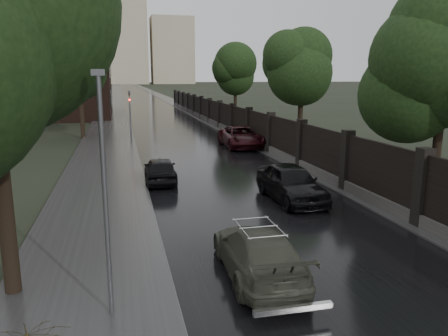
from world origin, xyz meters
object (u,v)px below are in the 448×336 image
tree_right_b (302,77)px  traffic_light (130,113)px  volga_sedan (258,252)px  hatchback_left (160,170)px  car_right_near (291,183)px  car_right_far (241,137)px  lamp_post (105,196)px  tree_right_c (235,77)px  tree_left_far (79,73)px  tree_right_a (444,77)px

tree_right_b → traffic_light: (-11.80, 2.99, -2.55)m
volga_sedan → tree_right_b: bearing=-113.6°
hatchback_left → car_right_near: (4.88, -4.32, 0.13)m
car_right_near → car_right_far: size_ratio=0.82×
lamp_post → car_right_far: 23.12m
tree_right_c → tree_right_b: bearing=-90.0°
car_right_near → hatchback_left: bearing=136.6°
car_right_far → volga_sedan: bearing=-103.8°
tree_right_c → car_right_near: 31.80m
hatchback_left → tree_left_far: bearing=-71.9°
traffic_light → car_right_far: traffic_light is taller
tree_left_far → tree_right_b: 17.45m
lamp_post → tree_right_b: bearing=57.8°
car_right_far → tree_right_c: bearing=77.1°
lamp_post → volga_sedan: size_ratio=1.19×
hatchback_left → car_right_far: size_ratio=0.68×
lamp_post → car_right_near: bearing=47.1°
lamp_post → car_right_near: size_ratio=1.16×
tree_right_a → car_right_far: size_ratio=1.30×
tree_right_a → volga_sedan: (-9.30, -5.21, -4.33)m
tree_right_a → car_right_far: bearing=105.7°
tree_right_a → hatchback_left: size_ratio=1.92×
lamp_post → car_right_near: lamp_post is taller
lamp_post → hatchback_left: lamp_post is taller
volga_sedan → hatchback_left: 10.67m
tree_left_far → traffic_light: 6.84m
traffic_light → lamp_post: bearing=-92.7°
tree_right_a → car_right_near: size_ratio=1.59×
tree_left_far → traffic_light: tree_left_far is taller
traffic_light → car_right_near: size_ratio=0.90×
tree_right_c → volga_sedan: bearing=-104.0°
tree_left_far → traffic_light: size_ratio=1.85×
tree_left_far → car_right_far: (11.35, -7.18, -4.49)m
tree_right_a → tree_right_b: bearing=90.0°
car_right_far → traffic_light: bearing=164.8°
tree_right_a → lamp_post: bearing=-153.3°
lamp_post → volga_sedan: 4.34m
tree_left_far → hatchback_left: bearing=-74.2°
tree_right_b → traffic_light: size_ratio=1.75×
tree_right_a → tree_right_b: 14.00m
traffic_light → tree_right_c: bearing=51.8°
hatchback_left → car_right_far: car_right_far is taller
hatchback_left → car_right_near: 6.52m
tree_left_far → lamp_post: bearing=-84.8°
traffic_light → car_right_near: bearing=-69.7°
traffic_light → volga_sedan: (2.50, -22.21, -1.78)m
tree_right_c → car_right_far: (-4.15, -17.18, -4.20)m
tree_right_b → hatchback_left: tree_right_b is taller
tree_left_far → tree_right_b: size_ratio=1.05×
tree_right_b → volga_sedan: 21.78m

